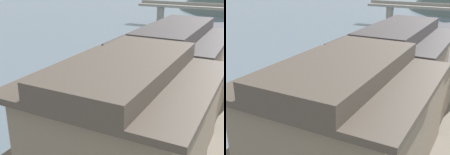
# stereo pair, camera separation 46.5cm
# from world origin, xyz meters

# --- Properties ---
(boat_moored_second) EXTENTS (1.36, 5.28, 0.39)m
(boat_moored_second) POSITION_xyz_m (5.94, 15.59, 0.13)
(boat_moored_second) COLOR brown
(boat_moored_second) RESTS_ON ground
(boat_moored_third) EXTENTS (2.39, 5.54, 0.44)m
(boat_moored_third) POSITION_xyz_m (5.48, 49.74, 0.14)
(boat_moored_third) COLOR brown
(boat_moored_third) RESTS_ON ground
(boat_moored_far) EXTENTS (1.05, 4.64, 0.35)m
(boat_moored_far) POSITION_xyz_m (5.19, 41.63, 0.12)
(boat_moored_far) COLOR #33281E
(boat_moored_far) RESTS_ON ground
(boat_midriver_drifting) EXTENTS (1.16, 5.46, 0.35)m
(boat_midriver_drifting) POSITION_xyz_m (6.03, 28.25, 0.12)
(boat_midriver_drifting) COLOR #423328
(boat_midriver_drifting) RESTS_ON ground
(boat_midriver_upstream) EXTENTS (2.01, 4.53, 0.71)m
(boat_midriver_upstream) POSITION_xyz_m (5.61, 9.65, 0.24)
(boat_midriver_upstream) COLOR #423328
(boat_midriver_upstream) RESTS_ON ground
(boat_upstream_distant) EXTENTS (4.04, 0.99, 0.72)m
(boat_upstream_distant) POSITION_xyz_m (-0.95, 27.47, 0.26)
(boat_upstream_distant) COLOR #232326
(boat_upstream_distant) RESTS_ON ground
(house_waterfront_second) EXTENTS (6.28, 8.03, 8.74)m
(house_waterfront_second) POSITION_xyz_m (10.78, 10.38, 4.86)
(house_waterfront_second) COLOR #7F705B
(house_waterfront_second) RESTS_ON riverbank_right
(house_waterfront_tall) EXTENTS (6.08, 6.47, 6.14)m
(house_waterfront_tall) POSITION_xyz_m (10.68, 17.73, 3.57)
(house_waterfront_tall) COLOR #7F705B
(house_waterfront_tall) RESTS_ON riverbank_right
(house_waterfront_narrow) EXTENTS (6.99, 7.26, 6.14)m
(house_waterfront_narrow) POSITION_xyz_m (11.14, 24.81, 3.56)
(house_waterfront_narrow) COLOR brown
(house_waterfront_narrow) RESTS_ON riverbank_right
(mooring_post_dock_near) EXTENTS (0.20, 0.20, 0.97)m
(mooring_post_dock_near) POSITION_xyz_m (7.61, 7.79, 1.05)
(mooring_post_dock_near) COLOR #473828
(mooring_post_dock_near) RESTS_ON riverbank_right
(mooring_post_dock_mid) EXTENTS (0.20, 0.20, 0.88)m
(mooring_post_dock_mid) POSITION_xyz_m (7.61, 18.67, 1.00)
(mooring_post_dock_mid) COLOR #473828
(mooring_post_dock_mid) RESTS_ON riverbank_right
(mooring_post_dock_far) EXTENTS (0.20, 0.20, 0.92)m
(mooring_post_dock_far) POSITION_xyz_m (7.61, 25.39, 1.03)
(mooring_post_dock_far) COLOR #473828
(mooring_post_dock_far) RESTS_ON riverbank_right
(stone_bridge) EXTENTS (27.21, 2.40, 5.21)m
(stone_bridge) POSITION_xyz_m (0.00, 63.98, 3.45)
(stone_bridge) COLOR gray
(stone_bridge) RESTS_ON ground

